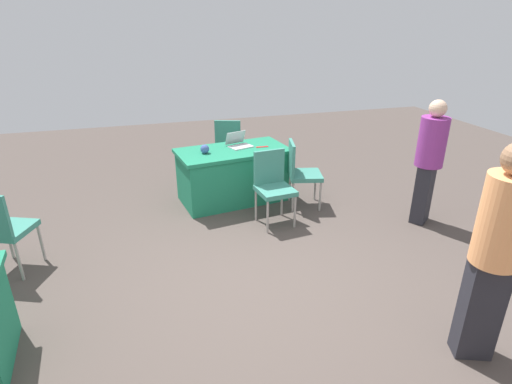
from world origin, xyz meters
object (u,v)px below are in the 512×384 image
at_px(person_attendee_standing, 429,157).
at_px(yarn_ball, 205,149).
at_px(laptop_silver, 239,144).
at_px(chair_aisle, 300,170).
at_px(scissors_red, 262,147).
at_px(chair_by_pillar, 2,227).
at_px(table_foreground, 233,175).
at_px(chair_tucked_left, 229,143).
at_px(chair_near_front, 273,183).
at_px(person_presenter, 497,246).

bearing_deg(person_attendee_standing, yarn_ball, -64.12).
distance_m(person_attendee_standing, laptop_silver, 2.57).
distance_m(chair_aisle, yarn_ball, 1.35).
height_order(person_attendee_standing, scissors_red, person_attendee_standing).
bearing_deg(person_attendee_standing, laptop_silver, -73.13).
bearing_deg(chair_by_pillar, laptop_silver, 47.95).
bearing_deg(person_attendee_standing, chair_aisle, -70.64).
relative_size(table_foreground, yarn_ball, 13.52).
relative_size(chair_tucked_left, laptop_silver, 2.48).
bearing_deg(chair_near_front, yarn_ball, -53.32).
height_order(chair_near_front, chair_by_pillar, chair_by_pillar).
bearing_deg(laptop_silver, chair_near_front, 83.33).
height_order(table_foreground, chair_by_pillar, chair_by_pillar).
distance_m(table_foreground, chair_aisle, 0.99).
bearing_deg(laptop_silver, chair_by_pillar, 6.62).
relative_size(table_foreground, chair_aisle, 1.76).
bearing_deg(laptop_silver, yarn_ball, 0.54).
bearing_deg(scissors_red, chair_near_front, -96.41).
height_order(chair_by_pillar, person_presenter, person_presenter).
xyz_separation_m(chair_by_pillar, yarn_ball, (-2.29, -1.13, 0.29)).
xyz_separation_m(chair_tucked_left, scissors_red, (-0.26, 1.02, 0.21)).
relative_size(chair_near_front, person_presenter, 0.54).
height_order(person_presenter, yarn_ball, person_presenter).
bearing_deg(person_attendee_standing, table_foreground, -69.43).
relative_size(chair_aisle, yarn_ball, 7.69).
xyz_separation_m(chair_by_pillar, person_presenter, (-3.81, 2.31, 0.45)).
bearing_deg(laptop_silver, chair_tucked_left, -111.28).
height_order(chair_by_pillar, person_attendee_standing, person_attendee_standing).
xyz_separation_m(chair_tucked_left, laptop_silver, (0.05, 0.89, 0.24)).
relative_size(laptop_silver, scissors_red, 2.18).
height_order(chair_near_front, person_presenter, person_presenter).
distance_m(table_foreground, laptop_silver, 0.46).
height_order(person_presenter, scissors_red, person_presenter).
bearing_deg(laptop_silver, scissors_red, 139.36).
height_order(chair_near_front, person_attendee_standing, person_attendee_standing).
relative_size(chair_tucked_left, person_attendee_standing, 0.61).
height_order(person_attendee_standing, laptop_silver, person_attendee_standing).
distance_m(chair_tucked_left, person_presenter, 4.63).
distance_m(chair_near_front, chair_tucked_left, 1.87).
bearing_deg(person_presenter, chair_by_pillar, -10.03).
relative_size(chair_near_front, scissors_red, 5.28).
height_order(laptop_silver, scissors_red, laptop_silver).
bearing_deg(chair_near_front, chair_tucked_left, -91.56).
xyz_separation_m(chair_tucked_left, person_presenter, (-0.94, 4.51, 0.43)).
height_order(person_presenter, person_attendee_standing, person_presenter).
height_order(table_foreground, person_attendee_standing, person_attendee_standing).
height_order(table_foreground, person_presenter, person_presenter).
height_order(yarn_ball, scissors_red, yarn_ball).
xyz_separation_m(chair_aisle, laptop_silver, (0.72, -0.61, 0.27)).
distance_m(chair_tucked_left, chair_by_pillar, 3.62).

